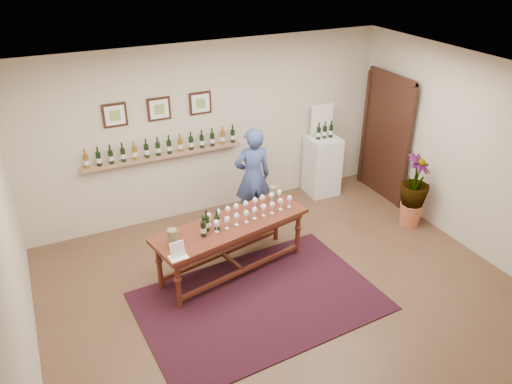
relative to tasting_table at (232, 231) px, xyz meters
name	(u,v)px	position (x,y,z in m)	size (l,w,h in m)	color
ground	(282,291)	(0.41, -0.70, -0.65)	(6.00, 6.00, 0.00)	brown
room_shell	(342,139)	(2.52, 1.15, 0.47)	(6.00, 6.00, 6.00)	beige
rug	(260,301)	(0.05, -0.77, -0.64)	(2.99, 1.99, 0.02)	#45100C
tasting_table	(232,231)	(0.00, 0.00, 0.00)	(2.26, 1.12, 0.77)	#401C10
table_glasses	(250,209)	(0.31, 0.08, 0.21)	(1.35, 0.31, 0.19)	white
table_bottles	(208,222)	(-0.35, -0.06, 0.26)	(0.26, 0.15, 0.28)	black
pitcher_left	(173,238)	(-0.86, -0.18, 0.23)	(0.15, 0.15, 0.23)	#646840
pitcher_right	(273,193)	(0.80, 0.33, 0.22)	(0.14, 0.14, 0.22)	#646840
menu_card	(177,250)	(-0.88, -0.43, 0.21)	(0.22, 0.16, 0.20)	white
display_pedestal	(322,165)	(2.37, 1.48, -0.13)	(0.53, 0.53, 1.05)	white
pedestal_bottles	(325,130)	(2.37, 1.47, 0.55)	(0.29, 0.08, 0.29)	black
info_sign	(322,119)	(2.41, 1.65, 0.68)	(0.41, 0.02, 0.57)	white
potted_plant	(414,191)	(3.05, -0.11, -0.04)	(0.76, 0.76, 1.05)	#BC613E
person	(253,177)	(0.81, 1.07, 0.16)	(0.59, 0.39, 1.62)	#374982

